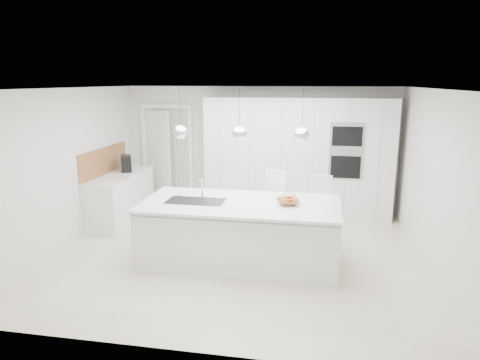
% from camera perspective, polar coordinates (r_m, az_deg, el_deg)
% --- Properties ---
extents(floor, '(5.50, 5.50, 0.00)m').
position_cam_1_polar(floor, '(6.71, -0.46, -9.77)').
color(floor, beige).
rests_on(floor, ground).
extents(wall_back, '(5.50, 0.00, 5.50)m').
position_cam_1_polar(wall_back, '(8.76, 2.53, 4.18)').
color(wall_back, silver).
rests_on(wall_back, ground).
extents(wall_left, '(0.00, 5.00, 5.00)m').
position_cam_1_polar(wall_left, '(7.34, -22.10, 1.47)').
color(wall_left, silver).
rests_on(wall_left, ground).
extents(ceiling, '(5.50, 5.50, 0.00)m').
position_cam_1_polar(ceiling, '(6.18, -0.50, 12.11)').
color(ceiling, white).
rests_on(ceiling, wall_back).
extents(tall_cabinets, '(3.60, 0.60, 2.30)m').
position_cam_1_polar(tall_cabinets, '(8.41, 7.67, 3.01)').
color(tall_cabinets, white).
rests_on(tall_cabinets, floor).
extents(oven_stack, '(0.62, 0.04, 1.05)m').
position_cam_1_polar(oven_stack, '(8.08, 14.01, 3.77)').
color(oven_stack, '#A5A5A8').
rests_on(oven_stack, tall_cabinets).
extents(doorway_frame, '(1.11, 0.08, 2.13)m').
position_cam_1_polar(doorway_frame, '(9.22, -9.62, 3.04)').
color(doorway_frame, white).
rests_on(doorway_frame, floor).
extents(hallway_door, '(0.76, 0.38, 2.00)m').
position_cam_1_polar(hallway_door, '(9.27, -11.18, 2.90)').
color(hallway_door, white).
rests_on(hallway_door, floor).
extents(radiator, '(0.32, 0.04, 1.40)m').
position_cam_1_polar(radiator, '(9.14, -7.71, 1.91)').
color(radiator, white).
rests_on(radiator, floor).
extents(left_base_cabinets, '(0.60, 1.80, 0.86)m').
position_cam_1_polar(left_base_cabinets, '(8.40, -15.58, -2.41)').
color(left_base_cabinets, white).
rests_on(left_base_cabinets, floor).
extents(left_worktop, '(0.62, 1.82, 0.04)m').
position_cam_1_polar(left_worktop, '(8.29, -15.77, 0.58)').
color(left_worktop, white).
rests_on(left_worktop, left_base_cabinets).
extents(oak_backsplash, '(0.02, 1.80, 0.50)m').
position_cam_1_polar(oak_backsplash, '(8.37, -17.66, 2.46)').
color(oak_backsplash, '#9E6335').
rests_on(oak_backsplash, wall_left).
extents(island_base, '(2.80, 1.20, 0.86)m').
position_cam_1_polar(island_base, '(6.26, -0.06, -7.26)').
color(island_base, white).
rests_on(island_base, floor).
extents(island_worktop, '(2.84, 1.40, 0.04)m').
position_cam_1_polar(island_worktop, '(6.16, 0.02, -3.17)').
color(island_worktop, white).
rests_on(island_worktop, island_base).
extents(island_sink, '(0.84, 0.44, 0.18)m').
position_cam_1_polar(island_sink, '(6.28, -5.92, -3.51)').
color(island_sink, '#3F3F42').
rests_on(island_sink, island_worktop).
extents(island_tap, '(0.02, 0.02, 0.30)m').
position_cam_1_polar(island_tap, '(6.39, -5.05, -1.06)').
color(island_tap, white).
rests_on(island_tap, island_worktop).
extents(pendant_left, '(0.20, 0.20, 0.20)m').
position_cam_1_polar(pendant_left, '(6.12, -7.98, 6.33)').
color(pendant_left, white).
rests_on(pendant_left, ceiling).
extents(pendant_mid, '(0.20, 0.20, 0.20)m').
position_cam_1_polar(pendant_mid, '(5.91, -0.07, 6.23)').
color(pendant_mid, white).
rests_on(pendant_mid, ceiling).
extents(pendant_right, '(0.20, 0.20, 0.20)m').
position_cam_1_polar(pendant_right, '(5.82, 8.24, 5.99)').
color(pendant_right, white).
rests_on(pendant_right, ceiling).
extents(fruit_bowl, '(0.40, 0.40, 0.08)m').
position_cam_1_polar(fruit_bowl, '(6.09, 6.39, -2.89)').
color(fruit_bowl, '#9E6335').
rests_on(fruit_bowl, island_worktop).
extents(espresso_machine, '(0.30, 0.35, 0.32)m').
position_cam_1_polar(espresso_machine, '(8.50, -14.92, 2.16)').
color(espresso_machine, black).
rests_on(espresso_machine, left_worktop).
extents(bar_stool_left, '(0.57, 0.66, 1.19)m').
position_cam_1_polar(bar_stool_left, '(6.91, 4.66, -3.86)').
color(bar_stool_left, white).
rests_on(bar_stool_left, floor).
extents(bar_stool_right, '(0.39, 0.53, 1.10)m').
position_cam_1_polar(bar_stool_right, '(7.06, 10.65, -4.07)').
color(bar_stool_right, white).
rests_on(bar_stool_right, floor).
extents(apple_a, '(0.08, 0.08, 0.08)m').
position_cam_1_polar(apple_a, '(6.08, 6.70, -2.58)').
color(apple_a, '#A5070F').
rests_on(apple_a, fruit_bowl).
extents(apple_b, '(0.08, 0.08, 0.08)m').
position_cam_1_polar(apple_b, '(6.14, 6.56, -2.47)').
color(apple_b, '#A5070F').
rests_on(apple_b, fruit_bowl).
extents(banana_bunch, '(0.24, 0.18, 0.22)m').
position_cam_1_polar(banana_bunch, '(6.04, 6.51, -2.22)').
color(banana_bunch, yellow).
rests_on(banana_bunch, fruit_bowl).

